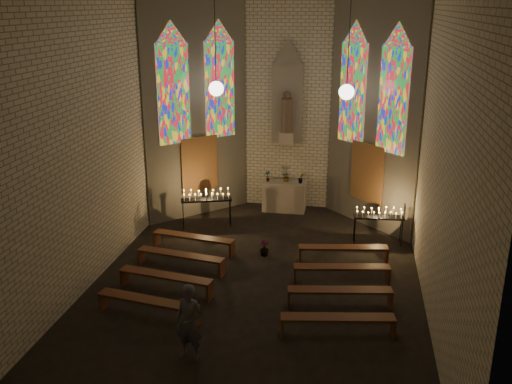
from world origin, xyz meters
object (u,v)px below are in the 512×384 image
at_px(votive_stand_left, 206,197).
at_px(altar, 284,196).
at_px(visitor, 189,323).
at_px(votive_stand_right, 379,215).
at_px(aisle_flower_pot, 264,248).

bearing_deg(votive_stand_left, altar, 22.57).
xyz_separation_m(votive_stand_left, visitor, (1.43, -6.70, -0.19)).
relative_size(votive_stand_right, visitor, 0.92).
xyz_separation_m(altar, aisle_flower_pot, (-0.07, -3.61, -0.28)).
height_order(altar, aisle_flower_pot, altar).
distance_m(altar, votive_stand_left, 2.88).
xyz_separation_m(votive_stand_left, votive_stand_right, (5.16, -0.41, -0.08)).
relative_size(votive_stand_left, visitor, 1.01).
height_order(altar, visitor, visitor).
bearing_deg(visitor, votive_stand_left, 113.47).
distance_m(votive_stand_right, visitor, 7.31).
bearing_deg(votive_stand_left, aisle_flower_pot, -58.15).
bearing_deg(votive_stand_left, visitor, -95.96).
bearing_deg(altar, votive_stand_left, -139.44).
height_order(votive_stand_left, visitor, visitor).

